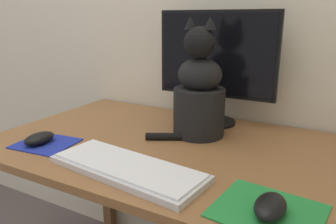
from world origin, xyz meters
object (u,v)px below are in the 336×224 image
(monitor, at_px, (216,62))
(cat, at_px, (199,93))
(computer_mouse_right, at_px, (270,206))
(keyboard, at_px, (128,168))
(computer_mouse_left, at_px, (39,138))

(monitor, height_order, cat, monitor)
(monitor, distance_m, computer_mouse_right, 0.67)
(computer_mouse_right, bearing_deg, cat, 130.98)
(keyboard, relative_size, computer_mouse_right, 4.17)
(computer_mouse_right, bearing_deg, monitor, 121.78)
(keyboard, xyz_separation_m, cat, (0.05, 0.36, 0.14))
(cat, bearing_deg, keyboard, -105.22)
(keyboard, bearing_deg, cat, 89.13)
(computer_mouse_left, distance_m, computer_mouse_right, 0.75)
(keyboard, distance_m, cat, 0.39)
(computer_mouse_right, bearing_deg, keyboard, 176.39)
(keyboard, relative_size, computer_mouse_left, 4.24)
(monitor, xyz_separation_m, computer_mouse_left, (-0.42, -0.49, -0.22))
(cat, bearing_deg, computer_mouse_left, -149.00)
(monitor, height_order, keyboard, monitor)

